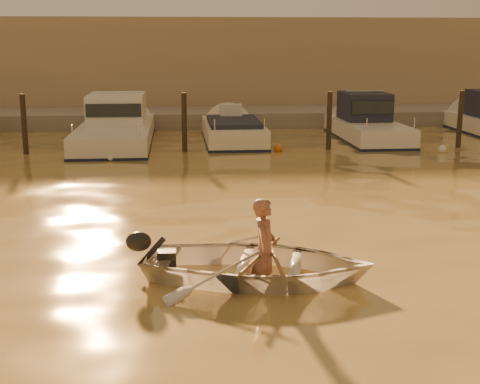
{
  "coord_description": "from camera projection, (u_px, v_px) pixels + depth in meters",
  "views": [
    {
      "loc": [
        -0.48,
        -8.87,
        3.7
      ],
      "look_at": [
        0.76,
        4.08,
        0.75
      ],
      "focal_mm": 50.0,
      "sensor_mm": 36.0,
      "label": 1
    }
  ],
  "objects": [
    {
      "name": "waterfront_building",
      "position": [
        184.0,
        66.0,
        35.15
      ],
      "size": [
        46.0,
        7.0,
        4.8
      ],
      "primitive_type": "cube",
      "color": "#9E8466",
      "rests_on": "quay"
    },
    {
      "name": "dinghy",
      "position": [
        258.0,
        264.0,
        10.54
      ],
      "size": [
        4.11,
        3.34,
        0.75
      ],
      "primitive_type": "imported",
      "rotation": [
        0.0,
        0.0,
        1.34
      ],
      "color": "silver",
      "rests_on": "ground_plane"
    },
    {
      "name": "moored_boat_2",
      "position": [
        116.0,
        126.0,
        24.61
      ],
      "size": [
        2.57,
        8.51,
        1.75
      ],
      "primitive_type": null,
      "color": "silver",
      "rests_on": "ground_plane"
    },
    {
      "name": "oar_port",
      "position": [
        274.0,
        255.0,
        10.47
      ],
      "size": [
        0.11,
        2.1,
        0.13
      ],
      "primitive_type": "cylinder",
      "rotation": [
        1.54,
        0.0,
        -0.02
      ],
      "color": "brown",
      "rests_on": "dinghy"
    },
    {
      "name": "outboard_motor",
      "position": [
        166.0,
        259.0,
        10.73
      ],
      "size": [
        0.97,
        0.6,
        0.7
      ],
      "primitive_type": null,
      "rotation": [
        0.0,
        0.0,
        -0.23
      ],
      "color": "black",
      "rests_on": "dinghy"
    },
    {
      "name": "piling_1",
      "position": [
        24.0,
        127.0,
        22.15
      ],
      "size": [
        0.18,
        0.18,
        2.2
      ],
      "primitive_type": "cylinder",
      "color": "#2D2319",
      "rests_on": "ground_plane"
    },
    {
      "name": "person",
      "position": [
        265.0,
        249.0,
        10.47
      ],
      "size": [
        0.51,
        0.67,
        1.63
      ],
      "primitive_type": "imported",
      "rotation": [
        0.0,
        0.0,
        1.34
      ],
      "color": "#905B48",
      "rests_on": "dinghy"
    },
    {
      "name": "oar_starboard",
      "position": [
        261.0,
        255.0,
        10.49
      ],
      "size": [
        0.89,
        1.95,
        0.13
      ],
      "primitive_type": "cylinder",
      "rotation": [
        1.54,
        0.0,
        -0.41
      ],
      "color": "brown",
      "rests_on": "dinghy"
    },
    {
      "name": "fender_d",
      "position": [
        278.0,
        148.0,
        22.87
      ],
      "size": [
        0.3,
        0.3,
        0.3
      ],
      "primitive_type": "sphere",
      "color": "#C65F17",
      "rests_on": "ground_plane"
    },
    {
      "name": "fender_e",
      "position": [
        443.0,
        149.0,
        22.68
      ],
      "size": [
        0.3,
        0.3,
        0.3
      ],
      "primitive_type": "sphere",
      "color": "silver",
      "rests_on": "ground_plane"
    },
    {
      "name": "moored_boat_4",
      "position": [
        368.0,
        123.0,
        25.5
      ],
      "size": [
        2.09,
        6.49,
        1.75
      ],
      "primitive_type": null,
      "color": "silver",
      "rests_on": "ground_plane"
    },
    {
      "name": "ground_plane",
      "position": [
        214.0,
        308.0,
        9.47
      ],
      "size": [
        160.0,
        160.0,
        0.0
      ],
      "primitive_type": "plane",
      "color": "olive",
      "rests_on": "ground"
    },
    {
      "name": "moored_boat_3",
      "position": [
        233.0,
        135.0,
        25.11
      ],
      "size": [
        2.11,
        6.06,
        0.95
      ],
      "primitive_type": null,
      "color": "#F0E4C8",
      "rests_on": "ground_plane"
    },
    {
      "name": "quay",
      "position": [
        187.0,
        121.0,
        30.31
      ],
      "size": [
        52.0,
        4.0,
        1.0
      ],
      "primitive_type": "cube",
      "color": "gray",
      "rests_on": "ground_plane"
    },
    {
      "name": "piling_4",
      "position": [
        460.0,
        122.0,
        23.55
      ],
      "size": [
        0.18,
        0.18,
        2.2
      ],
      "primitive_type": "cylinder",
      "color": "#2D2319",
      "rests_on": "ground_plane"
    },
    {
      "name": "piling_3",
      "position": [
        329.0,
        124.0,
        23.12
      ],
      "size": [
        0.18,
        0.18,
        2.2
      ],
      "primitive_type": "cylinder",
      "color": "#2D2319",
      "rests_on": "ground_plane"
    },
    {
      "name": "piling_2",
      "position": [
        184.0,
        125.0,
        22.65
      ],
      "size": [
        0.18,
        0.18,
        2.2
      ],
      "primitive_type": "cylinder",
      "color": "#2D2319",
      "rests_on": "ground_plane"
    },
    {
      "name": "fender_c",
      "position": [
        111.0,
        157.0,
        21.11
      ],
      "size": [
        0.3,
        0.3,
        0.3
      ],
      "primitive_type": "sphere",
      "color": "silver",
      "rests_on": "ground_plane"
    }
  ]
}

